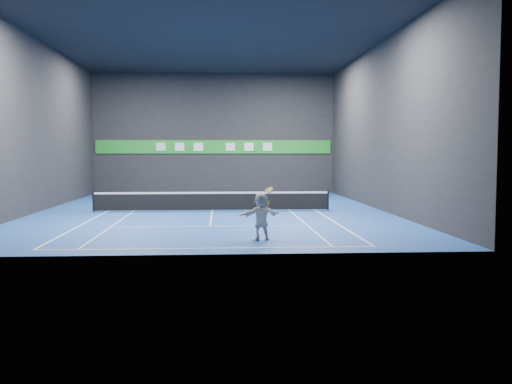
{
  "coord_description": "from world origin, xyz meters",
  "views": [
    {
      "loc": [
        0.45,
        -30.15,
        3.1
      ],
      "look_at": [
        1.87,
        -7.37,
        1.5
      ],
      "focal_mm": 40.0,
      "sensor_mm": 36.0,
      "label": 1
    }
  ],
  "objects": [
    {
      "name": "baseline_near",
      "position": [
        0.0,
        -11.89,
        0.0
      ],
      "size": [
        10.98,
        0.08,
        0.01
      ],
      "primitive_type": "cube",
      "color": "white",
      "rests_on": "ground"
    },
    {
      "name": "baseline_far",
      "position": [
        0.0,
        11.89,
        0.0
      ],
      "size": [
        10.98,
        0.08,
        0.01
      ],
      "primitive_type": "cube",
      "color": "white",
      "rests_on": "ground"
    },
    {
      "name": "sideline_doubles_right",
      "position": [
        5.49,
        0.0,
        0.0
      ],
      "size": [
        0.08,
        23.78,
        0.01
      ],
      "primitive_type": "cube",
      "color": "white",
      "rests_on": "ground"
    },
    {
      "name": "wall_left",
      "position": [
        -9.0,
        0.0,
        4.5
      ],
      "size": [
        0.1,
        26.0,
        9.0
      ],
      "primitive_type": "cube",
      "color": "black",
      "rests_on": "ground"
    },
    {
      "name": "ceiling",
      "position": [
        0.0,
        0.0,
        9.0
      ],
      "size": [
        26.0,
        26.0,
        0.0
      ],
      "primitive_type": "plane",
      "color": "black",
      "rests_on": "ground"
    },
    {
      "name": "sideline_singles_right",
      "position": [
        4.11,
        0.0,
        0.0
      ],
      "size": [
        0.06,
        23.78,
        0.01
      ],
      "primitive_type": "cube",
      "color": "white",
      "rests_on": "ground"
    },
    {
      "name": "player",
      "position": [
        1.87,
        -10.25,
        0.84
      ],
      "size": [
        1.63,
        1.09,
        1.68
      ],
      "primitive_type": "imported",
      "rotation": [
        0.0,
        0.0,
        3.56
      ],
      "color": "silver",
      "rests_on": "ground"
    },
    {
      "name": "tennis_net",
      "position": [
        0.0,
        0.0,
        0.54
      ],
      "size": [
        12.5,
        0.1,
        1.07
      ],
      "color": "black",
      "rests_on": "ground"
    },
    {
      "name": "tennis_ball",
      "position": [
        1.65,
        -10.01,
        3.13
      ],
      "size": [
        0.07,
        0.07,
        0.07
      ],
      "primitive_type": "sphere",
      "color": "#BEE926",
      "rests_on": "player"
    },
    {
      "name": "center_service_line",
      "position": [
        0.0,
        0.0,
        0.0
      ],
      "size": [
        0.06,
        12.8,
        0.01
      ],
      "primitive_type": "cube",
      "color": "white",
      "rests_on": "ground"
    },
    {
      "name": "wall_right",
      "position": [
        9.0,
        0.0,
        4.5
      ],
      "size": [
        0.1,
        26.0,
        9.0
      ],
      "primitive_type": "cube",
      "color": "black",
      "rests_on": "ground"
    },
    {
      "name": "wall_back",
      "position": [
        0.0,
        13.0,
        4.5
      ],
      "size": [
        18.0,
        0.1,
        9.0
      ],
      "primitive_type": "cube",
      "color": "black",
      "rests_on": "ground"
    },
    {
      "name": "service_line_near",
      "position": [
        0.0,
        -6.4,
        0.0
      ],
      "size": [
        8.23,
        0.06,
        0.01
      ],
      "primitive_type": "cube",
      "color": "white",
      "rests_on": "ground"
    },
    {
      "name": "sponsor_banner",
      "position": [
        0.0,
        12.93,
        3.5
      ],
      "size": [
        17.64,
        0.11,
        1.0
      ],
      "color": "#1F9128",
      "rests_on": "wall_back"
    },
    {
      "name": "sideline_doubles_left",
      "position": [
        -5.49,
        0.0,
        0.0
      ],
      "size": [
        0.08,
        23.78,
        0.01
      ],
      "primitive_type": "cube",
      "color": "white",
      "rests_on": "ground"
    },
    {
      "name": "wall_front",
      "position": [
        0.0,
        -13.0,
        4.5
      ],
      "size": [
        18.0,
        0.1,
        9.0
      ],
      "primitive_type": "cube",
      "color": "black",
      "rests_on": "ground"
    },
    {
      "name": "tennis_racket",
      "position": [
        2.15,
        -10.2,
        1.72
      ],
      "size": [
        0.43,
        0.34,
        0.7
      ],
      "color": "#AC1712",
      "rests_on": "player"
    },
    {
      "name": "service_line_far",
      "position": [
        0.0,
        6.4,
        0.0
      ],
      "size": [
        8.23,
        0.06,
        0.01
      ],
      "primitive_type": "cube",
      "color": "white",
      "rests_on": "ground"
    },
    {
      "name": "ground",
      "position": [
        0.0,
        0.0,
        0.0
      ],
      "size": [
        26.0,
        26.0,
        0.0
      ],
      "primitive_type": "plane",
      "color": "navy",
      "rests_on": "ground"
    },
    {
      "name": "sideline_singles_left",
      "position": [
        -4.11,
        0.0,
        0.0
      ],
      "size": [
        0.06,
        23.78,
        0.01
      ],
      "primitive_type": "cube",
      "color": "white",
      "rests_on": "ground"
    }
  ]
}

